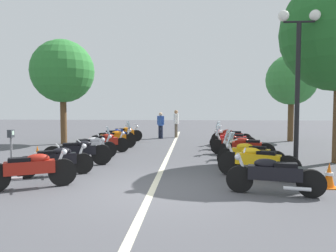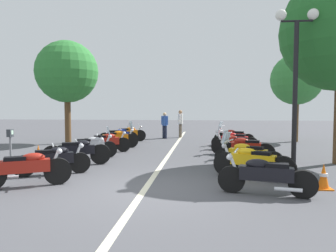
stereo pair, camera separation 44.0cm
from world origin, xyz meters
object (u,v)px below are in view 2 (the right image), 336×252
at_px(motorcycle_left_row_1, 53,159).
at_px(motorcycle_left_row_5, 116,138).
at_px(motorcycle_left_row_4, 106,142).
at_px(bystander_0, 165,123).
at_px(motorcycle_right_row_5, 234,140).
at_px(traffic_cone_0, 324,177).
at_px(traffic_cone_1, 38,154).
at_px(motorcycle_right_row_1, 252,161).
at_px(motorcycle_left_row_6, 119,136).
at_px(motorcycle_right_row_3, 246,148).
at_px(roadside_tree_2, 67,72).
at_px(bystander_1, 180,121).
at_px(street_lamp_twin_globe, 296,61).
at_px(motorcycle_left_row_3, 91,146).
at_px(motorcycle_left_row_2, 77,151).
at_px(motorcycle_right_row_2, 247,155).
at_px(parking_meter, 10,143).
at_px(motorcycle_left_row_7, 128,133).
at_px(motorcycle_right_row_4, 235,144).
at_px(motorcycle_right_row_6, 233,137).
at_px(motorcycle_left_row_0, 26,168).
at_px(roadside_tree_1, 296,80).

height_order(motorcycle_left_row_1, motorcycle_left_row_5, motorcycle_left_row_5).
distance_m(motorcycle_left_row_4, bystander_0, 6.50).
distance_m(motorcycle_right_row_5, bystander_0, 6.22).
bearing_deg(traffic_cone_0, traffic_cone_1, 72.15).
distance_m(motorcycle_right_row_1, traffic_cone_1, 7.30).
height_order(motorcycle_left_row_5, motorcycle_left_row_6, motorcycle_left_row_5).
bearing_deg(motorcycle_left_row_1, motorcycle_left_row_4, 60.42).
relative_size(motorcycle_right_row_3, roadside_tree_2, 0.37).
bearing_deg(motorcycle_left_row_6, bystander_1, 27.58).
relative_size(motorcycle_right_row_3, street_lamp_twin_globe, 0.42).
distance_m(motorcycle_left_row_3, bystander_1, 9.01).
bearing_deg(motorcycle_left_row_2, motorcycle_right_row_2, -20.26).
distance_m(parking_meter, roadside_tree_2, 8.18).
height_order(motorcycle_left_row_7, motorcycle_right_row_1, motorcycle_right_row_1).
distance_m(motorcycle_left_row_4, motorcycle_right_row_3, 5.84).
bearing_deg(motorcycle_right_row_3, parking_meter, 35.99).
distance_m(motorcycle_left_row_1, motorcycle_left_row_2, 1.56).
xyz_separation_m(motorcycle_right_row_4, street_lamp_twin_globe, (-3.17, -1.40, 2.82)).
height_order(motorcycle_left_row_6, motorcycle_right_row_6, motorcycle_right_row_6).
relative_size(motorcycle_left_row_1, motorcycle_left_row_7, 0.98).
height_order(motorcycle_left_row_4, parking_meter, parking_meter).
bearing_deg(motorcycle_right_row_4, motorcycle_left_row_1, 53.03).
bearing_deg(parking_meter, motorcycle_left_row_3, 64.97).
xyz_separation_m(motorcycle_left_row_6, motorcycle_left_row_7, (1.44, -0.13, -0.01)).
xyz_separation_m(motorcycle_left_row_1, motorcycle_left_row_3, (3.00, -0.01, 0.02)).
relative_size(motorcycle_left_row_3, roadside_tree_2, 0.36).
relative_size(street_lamp_twin_globe, roadside_tree_2, 0.88).
bearing_deg(roadside_tree_2, street_lamp_twin_globe, -122.95).
relative_size(motorcycle_right_row_2, motorcycle_right_row_6, 1.04).
height_order(motorcycle_left_row_0, motorcycle_left_row_1, motorcycle_left_row_0).
height_order(motorcycle_left_row_3, traffic_cone_1, motorcycle_left_row_3).
xyz_separation_m(motorcycle_left_row_6, bystander_0, (3.38, -1.99, 0.47)).
bearing_deg(motorcycle_left_row_6, traffic_cone_1, -132.75).
relative_size(motorcycle_left_row_7, motorcycle_right_row_5, 0.95).
distance_m(motorcycle_left_row_2, motorcycle_right_row_1, 5.67).
bearing_deg(motorcycle_left_row_1, motorcycle_right_row_3, -0.24).
height_order(motorcycle_left_row_1, street_lamp_twin_globe, street_lamp_twin_globe).
bearing_deg(motorcycle_left_row_7, motorcycle_left_row_5, -111.19).
bearing_deg(motorcycle_left_row_0, motorcycle_right_row_2, -2.21).
bearing_deg(motorcycle_right_row_1, motorcycle_left_row_6, -27.53).
bearing_deg(motorcycle_right_row_2, motorcycle_right_row_5, -69.10).
distance_m(motorcycle_left_row_4, parking_meter, 4.70).
relative_size(motorcycle_left_row_5, motorcycle_right_row_1, 0.95).
xyz_separation_m(motorcycle_right_row_4, roadside_tree_2, (3.19, 8.42, 3.32)).
height_order(parking_meter, roadside_tree_1, roadside_tree_1).
bearing_deg(motorcycle_left_row_5, traffic_cone_1, -143.16).
distance_m(motorcycle_left_row_7, traffic_cone_0, 11.88).
xyz_separation_m(motorcycle_left_row_1, motorcycle_left_row_6, (7.35, 0.06, 0.02)).
bearing_deg(motorcycle_left_row_3, street_lamp_twin_globe, -37.22).
bearing_deg(roadside_tree_2, motorcycle_right_row_6, -91.65).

